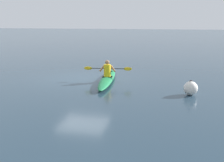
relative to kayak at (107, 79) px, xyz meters
The scene contains 4 objects.
ground_plane 1.55m from the kayak, 21.31° to the right, with size 160.00×160.00×0.00m, color #233847.
kayak is the anchor object (origin of this frame).
kayaker 0.47m from the kayak, 96.82° to the left, with size 2.31×0.52×0.78m.
mooring_buoy_red_near 4.14m from the kayak, 156.16° to the left, with size 0.55×0.55×0.59m.
Camera 1 is at (-4.67, 13.55, 2.90)m, focal length 45.88 mm.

